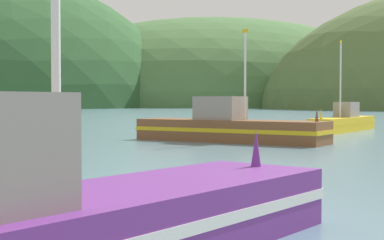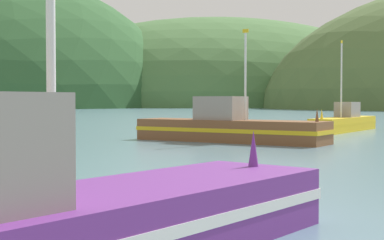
% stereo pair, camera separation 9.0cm
% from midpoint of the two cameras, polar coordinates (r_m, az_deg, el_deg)
% --- Properties ---
extents(hill_far_left, '(175.31, 140.24, 71.51)m').
position_cam_midpoint_polar(hill_far_left, '(243.26, 2.58, 1.38)').
color(hill_far_left, '#47703D').
rests_on(hill_far_left, ground).
extents(fishing_boat_purple, '(10.25, 9.33, 6.31)m').
position_cam_midpoint_polar(fishing_boat_purple, '(7.53, -17.10, -10.39)').
color(fishing_boat_purple, '#6B2D84').
rests_on(fishing_boat_purple, ground).
extents(fishing_boat_yellow, '(8.54, 9.05, 6.72)m').
position_cam_midpoint_polar(fishing_boat_yellow, '(45.15, 14.77, -0.20)').
color(fishing_boat_yellow, gold).
rests_on(fishing_boat_yellow, ground).
extents(fishing_boat_brown, '(9.97, 9.52, 6.22)m').
position_cam_midpoint_polar(fishing_boat_brown, '(32.71, 3.64, -0.73)').
color(fishing_boat_brown, brown).
rests_on(fishing_boat_brown, ground).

